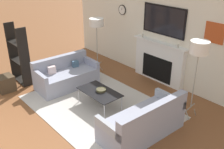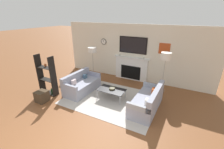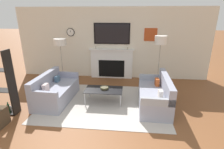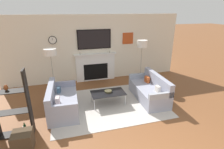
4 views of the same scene
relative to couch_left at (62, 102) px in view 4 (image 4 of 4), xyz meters
The scene contains 10 objects.
fireplace_wall 2.84m from the couch_left, 57.76° to the left, with size 7.43×0.28×2.70m.
area_rug 1.46m from the couch_left, ahead, with size 3.47×2.53×0.01m.
couch_left is the anchor object (origin of this frame).
couch_right 2.86m from the couch_left, ahead, with size 0.83×1.80×0.84m.
coffee_table 1.42m from the couch_left, ahead, with size 1.06×0.61×0.40m.
decorative_bowl 1.44m from the couch_left, ahead, with size 0.23×0.23×0.06m.
floor_lamp_left 1.79m from the couch_left, 100.83° to the left, with size 0.42×0.42×1.65m.
floor_lamp_right 3.61m from the couch_left, 22.55° to the left, with size 0.39×0.39×1.79m.
shelf_unit 1.41m from the couch_left, 143.69° to the right, with size 0.80×0.28×1.65m.
ottoman 1.59m from the couch_left, 121.81° to the right, with size 0.41×0.41×0.42m.
Camera 4 is at (-1.24, -2.06, 2.87)m, focal length 28.00 mm.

